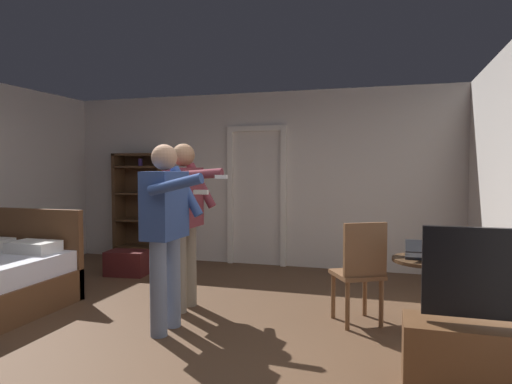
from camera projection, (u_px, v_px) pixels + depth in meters
ground_plane at (152, 336)px, 4.01m from camera, size 6.90×6.90×0.00m
wall_back at (254, 179)px, 6.99m from camera, size 6.31×0.12×2.64m
doorway_frame at (257, 186)px, 6.91m from camera, size 0.93×0.08×2.13m
bookshelf at (142, 202)px, 7.32m from camera, size 0.88×0.32×1.72m
tv_flatscreen at (504, 350)px, 2.93m from camera, size 1.25×0.40×1.11m
side_table at (427, 285)px, 3.96m from camera, size 0.61×0.61×0.70m
laptop at (425, 253)px, 3.91m from camera, size 0.33×0.33×0.17m
bottle_on_table at (447, 247)px, 3.82m from camera, size 0.06×0.06×0.29m
wooden_chair at (360, 268)px, 4.25m from camera, size 0.57×0.57×0.99m
person_blue_shirt at (166, 223)px, 4.07m from camera, size 0.68×0.61×1.71m
person_striped_shirt at (185, 213)px, 4.72m from camera, size 0.72×0.58×1.75m
suitcase_dark at (127, 263)px, 6.28m from camera, size 0.59×0.42×0.34m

